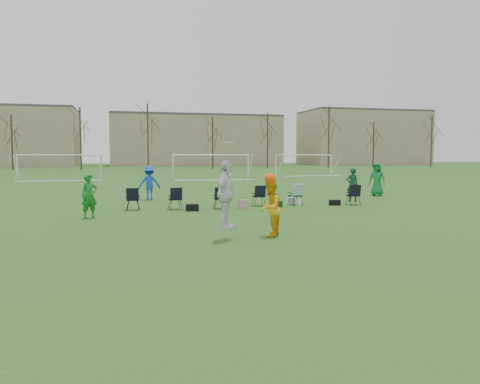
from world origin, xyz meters
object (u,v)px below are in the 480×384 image
object	(u,v)px
goal_left	(60,160)
fielder_blue	(149,183)
center_contest	(247,201)
fielder_green_far	(377,179)
fielder_green_near	(89,196)
goal_mid	(211,160)
goal_right	(304,159)

from	to	relation	value
goal_left	fielder_blue	bearing A→B (deg)	-76.58
fielder_blue	goal_left	distance (m)	22.50
fielder_blue	center_contest	size ratio (longest dim) A/B	0.66
center_contest	fielder_green_far	bearing A→B (deg)	46.97
fielder_green_near	goal_left	xyz separation A→B (m)	(-4.54, 28.28, 1.08)
center_contest	goal_mid	world-z (taller)	center_contest
fielder_green_near	fielder_green_far	world-z (taller)	fielder_green_far
fielder_green_near	center_contest	size ratio (longest dim) A/B	0.62
fielder_green_near	fielder_green_far	distance (m)	16.80
fielder_green_near	goal_mid	distance (m)	27.96
fielder_green_near	fielder_blue	distance (m)	7.42
fielder_green_near	center_contest	world-z (taller)	center_contest
goal_left	fielder_green_near	bearing A→B (deg)	-85.89
fielder_blue	center_contest	world-z (taller)	center_contest
goal_right	fielder_green_near	bearing A→B (deg)	-131.62
fielder_blue	fielder_green_far	world-z (taller)	fielder_green_far
goal_left	goal_right	bearing A→B (deg)	3.75
center_contest	goal_left	xyz separation A→B (m)	(-9.19, 33.78, 0.84)
fielder_blue	fielder_green_near	bearing A→B (deg)	68.19
center_contest	goal_right	distance (m)	41.36
center_contest	fielder_green_near	bearing A→B (deg)	130.22
fielder_green_near	goal_left	distance (m)	28.67
fielder_blue	goal_left	xyz separation A→B (m)	(-7.10, 21.33, 1.02)
goal_left	center_contest	bearing A→B (deg)	-79.79
fielder_green_far	goal_mid	world-z (taller)	goal_mid
fielder_green_near	fielder_blue	xyz separation A→B (m)	(2.57, 6.96, 0.06)
fielder_green_far	center_contest	distance (m)	16.05
fielder_blue	goal_mid	size ratio (longest dim) A/B	0.24
fielder_blue	center_contest	distance (m)	12.63
goal_left	goal_mid	world-z (taller)	same
center_contest	fielder_blue	bearing A→B (deg)	99.49
goal_left	fielder_green_far	bearing A→B (deg)	-52.59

